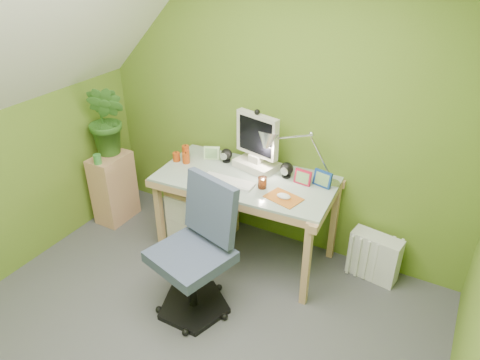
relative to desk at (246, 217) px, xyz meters
The scene contains 19 objects.
wall_back 0.91m from the desk, 78.84° to the left, with size 3.20×0.01×2.40m, color olive.
desk is the anchor object (origin of this frame).
monitor 0.68m from the desk, 90.00° to the left, with size 0.41×0.24×0.56m, color beige, non-canonical shape.
speaker_left 0.53m from the desk, 149.35° to the left, with size 0.09×0.09×0.11m, color black, non-canonical shape.
speaker_right 0.53m from the desk, 30.65° to the left, with size 0.10×0.10×0.12m, color black, non-canonical shape.
keyboard 0.41m from the desk, 119.74° to the right, with size 0.41×0.13×0.02m, color silver.
mousepad 0.55m from the desk, 20.22° to the right, with size 0.25×0.18×0.01m, color #B9601D.
mouse 0.56m from the desk, 20.22° to the right, with size 0.10×0.07×0.04m, color white.
amber_tumbler 0.46m from the desk, 23.96° to the right, with size 0.07×0.07×0.09m, color #883713.
candle_cluster 0.74m from the desk, behind, with size 0.15×0.13×0.11m, color #B6410F, non-canonical shape.
photo_frame_red 0.61m from the desk, 15.95° to the left, with size 0.13×0.02×0.11m, color #B31331.
photo_frame_blue 0.72m from the desk, 15.95° to the left, with size 0.15×0.02×0.12m, color navy.
photo_frame_green 0.60m from the desk, 160.71° to the left, with size 0.13×0.02×0.11m, color #B7DC97.
desk_lamp 0.83m from the desk, 21.80° to the left, with size 0.56×0.24×0.60m, color silver, non-canonical shape.
side_ledge 1.33m from the desk, behind, with size 0.24×0.37×0.65m, color tan.
potted_plant 1.46m from the desk, behind, with size 0.36×0.29×0.65m, color #326521.
green_cup 1.37m from the desk, 168.37° to the right, with size 0.07×0.07×0.09m, color #3E8C3A.
task_chair 0.76m from the desk, 92.17° to the right, with size 0.55×0.55×0.99m, color #3B4560, non-canonical shape.
radiator 1.06m from the desk, 12.73° to the left, with size 0.38×0.15×0.38m, color silver.
Camera 1 is at (1.33, -1.41, 2.41)m, focal length 33.00 mm.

